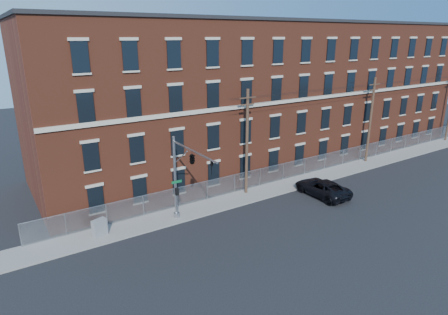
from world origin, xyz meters
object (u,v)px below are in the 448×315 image
(traffic_signal_mast, at_px, (188,165))
(utility_pole_near, at_px, (247,141))
(pickup_truck, at_px, (322,188))
(utility_cabinet, at_px, (100,228))

(traffic_signal_mast, height_order, utility_pole_near, utility_pole_near)
(pickup_truck, distance_m, utility_cabinet, 20.43)
(traffic_signal_mast, bearing_deg, utility_pole_near, 23.14)
(traffic_signal_mast, distance_m, utility_pole_near, 8.70)
(pickup_truck, bearing_deg, utility_cabinet, -10.25)
(traffic_signal_mast, height_order, pickup_truck, traffic_signal_mast)
(traffic_signal_mast, height_order, utility_cabinet, traffic_signal_mast)
(utility_cabinet, bearing_deg, utility_pole_near, -14.62)
(utility_pole_near, bearing_deg, traffic_signal_mast, -156.86)
(utility_pole_near, height_order, utility_cabinet, utility_pole_near)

